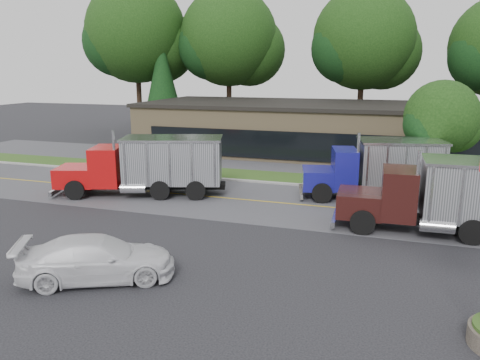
# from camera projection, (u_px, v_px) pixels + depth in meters

# --- Properties ---
(ground) EXTENTS (140.00, 140.00, 0.00)m
(ground) POSITION_uv_depth(u_px,v_px,m) (182.00, 262.00, 17.78)
(ground) COLOR #37373C
(ground) RESTS_ON ground
(road) EXTENTS (60.00, 8.00, 0.02)m
(road) POSITION_uv_depth(u_px,v_px,m) (250.00, 200.00, 26.10)
(road) COLOR slate
(road) RESTS_ON ground
(center_line) EXTENTS (60.00, 0.12, 0.01)m
(center_line) POSITION_uv_depth(u_px,v_px,m) (250.00, 200.00, 26.10)
(center_line) COLOR gold
(center_line) RESTS_ON ground
(curb) EXTENTS (60.00, 0.30, 0.12)m
(curb) POSITION_uv_depth(u_px,v_px,m) (269.00, 183.00, 29.99)
(curb) COLOR #9E9E99
(curb) RESTS_ON ground
(grass_verge) EXTENTS (60.00, 3.40, 0.03)m
(grass_verge) POSITION_uv_depth(u_px,v_px,m) (276.00, 177.00, 31.65)
(grass_verge) COLOR #2F501B
(grass_verge) RESTS_ON ground
(far_parking) EXTENTS (60.00, 7.00, 0.02)m
(far_parking) POSITION_uv_depth(u_px,v_px,m) (291.00, 164.00, 36.28)
(far_parking) COLOR slate
(far_parking) RESTS_ON ground
(strip_mall) EXTENTS (32.00, 12.00, 4.00)m
(strip_mall) POSITION_uv_depth(u_px,v_px,m) (329.00, 130.00, 40.77)
(strip_mall) COLOR tan
(strip_mall) RESTS_ON ground
(tree_far_a) EXTENTS (11.60, 10.92, 16.55)m
(tree_far_a) POSITION_uv_depth(u_px,v_px,m) (138.00, 37.00, 51.05)
(tree_far_a) COLOR #382619
(tree_far_a) RESTS_ON ground
(tree_far_b) EXTENTS (10.94, 10.30, 15.61)m
(tree_far_b) POSITION_uv_depth(u_px,v_px,m) (231.00, 42.00, 50.02)
(tree_far_b) COLOR #382619
(tree_far_b) RESTS_ON ground
(tree_far_c) EXTENTS (10.52, 9.90, 15.01)m
(tree_far_c) POSITION_uv_depth(u_px,v_px,m) (365.00, 44.00, 45.89)
(tree_far_c) COLOR #382619
(tree_far_c) RESTS_ON ground
(evergreen_left) EXTENTS (4.65, 4.65, 10.56)m
(evergreen_left) POSITION_uv_depth(u_px,v_px,m) (162.00, 82.00, 49.02)
(evergreen_left) COLOR #382619
(evergreen_left) RESTS_ON ground
(tree_verge) EXTENTS (4.60, 4.33, 6.57)m
(tree_verge) POSITION_uv_depth(u_px,v_px,m) (442.00, 121.00, 27.71)
(tree_verge) COLOR #382619
(tree_verge) RESTS_ON ground
(dump_truck_red) EXTENTS (9.78, 5.21, 3.36)m
(dump_truck_red) POSITION_uv_depth(u_px,v_px,m) (150.00, 164.00, 26.90)
(dump_truck_red) COLOR black
(dump_truck_red) RESTS_ON ground
(dump_truck_blue) EXTENTS (7.92, 4.11, 3.36)m
(dump_truck_blue) POSITION_uv_depth(u_px,v_px,m) (380.00, 168.00, 26.00)
(dump_truck_blue) COLOR black
(dump_truck_blue) RESTS_ON ground
(dump_truck_maroon) EXTENTS (8.97, 2.90, 3.36)m
(dump_truck_maroon) POSITION_uv_depth(u_px,v_px,m) (454.00, 195.00, 20.36)
(dump_truck_maroon) COLOR black
(dump_truck_maroon) RESTS_ON ground
(rally_car) EXTENTS (5.67, 4.31, 1.53)m
(rally_car) POSITION_uv_depth(u_px,v_px,m) (97.00, 259.00, 16.15)
(rally_car) COLOR silver
(rally_car) RESTS_ON ground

